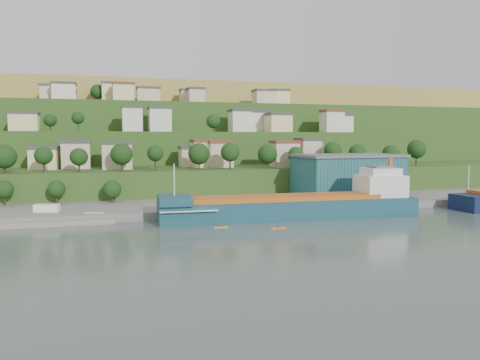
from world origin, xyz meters
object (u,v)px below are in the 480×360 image
object	(u,v)px
caravan	(47,210)
kayak_orange	(278,227)
warehouse	(347,175)
cargo_ship_near	(299,207)

from	to	relation	value
caravan	kayak_orange	world-z (taller)	caravan
caravan	kayak_orange	xyz separation A→B (m)	(49.86, -24.97, -2.26)
caravan	warehouse	bearing A→B (deg)	18.27
caravan	cargo_ship_near	bearing A→B (deg)	0.30
kayak_orange	caravan	bearing A→B (deg)	153.69
cargo_ship_near	caravan	bearing A→B (deg)	169.64
cargo_ship_near	caravan	world-z (taller)	cargo_ship_near
caravan	kayak_orange	distance (m)	55.81
cargo_ship_near	kayak_orange	world-z (taller)	cargo_ship_near
cargo_ship_near	kayak_orange	size ratio (longest dim) A/B	18.02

